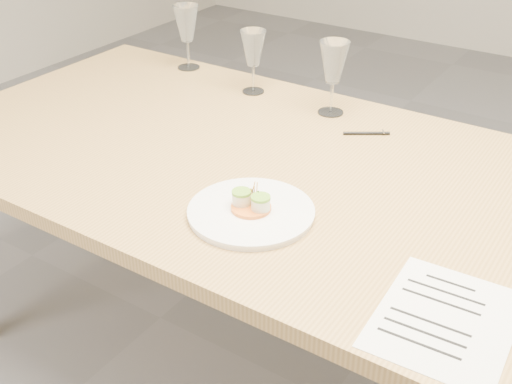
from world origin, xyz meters
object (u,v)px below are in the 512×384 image
Objects in this scene: ballpoint_pen at (367,133)px; wine_glass_1 at (253,49)px; dining_table at (347,208)px; recipe_sheet at (445,319)px; dinner_plate at (251,211)px; wine_glass_0 at (186,25)px; wine_glass_2 at (334,64)px.

ballpoint_pen is 0.57× the size of wine_glass_1.
recipe_sheet reaches higher than dining_table.
dinner_plate is (-0.12, -0.24, 0.08)m from dining_table.
recipe_sheet is at bearing -43.60° from dining_table.
wine_glass_1 is at bearing 144.70° from dining_table.
ballpoint_pen is at bearing 122.87° from recipe_sheet.
recipe_sheet is at bearing -87.99° from ballpoint_pen.
recipe_sheet is (0.35, -0.34, 0.07)m from dining_table.
wine_glass_1 is at bearing 123.14° from dinner_plate.
wine_glass_0 is at bearing 152.65° from dining_table.
dinner_plate is 1.30× the size of wine_glass_0.
ballpoint_pen is 0.52× the size of wine_glass_0.
ballpoint_pen is (-0.08, 0.28, 0.07)m from dining_table.
dinner_plate is 0.48m from recipe_sheet.
dining_table is 11.03× the size of wine_glass_0.
wine_glass_0 is at bearing 144.63° from recipe_sheet.
ballpoint_pen reaches higher than dining_table.
wine_glass_1 is 0.28m from wine_glass_2.
dining_table is at bearing 133.94° from recipe_sheet.
wine_glass_2 is (-0.23, 0.36, 0.22)m from dining_table.
wine_glass_1 is at bearing 135.00° from ballpoint_pen.
dining_table is at bearing -27.35° from wine_glass_0.
dinner_plate is 0.52m from ballpoint_pen.
ballpoint_pen is at bearing 85.62° from dinner_plate.
wine_glass_1 is at bearing -11.27° from wine_glass_0.
wine_glass_2 is (0.28, -0.01, 0.01)m from wine_glass_1.
dining_table is 11.06× the size of wine_glass_2.
recipe_sheet is 1.51× the size of wine_glass_1.
wine_glass_2 is at bearing -7.09° from wine_glass_0.
dining_table is 0.30m from ballpoint_pen.
wine_glass_2 is (-0.59, 0.69, 0.15)m from recipe_sheet.
dinner_plate is 0.94× the size of recipe_sheet.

